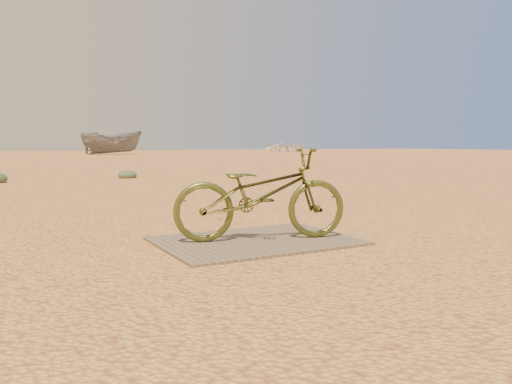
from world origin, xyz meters
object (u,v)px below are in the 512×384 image
bicycle (261,194)px  boat_far_right (288,147)px  boat_mid_right (112,143)px  plywood_board (256,241)px

bicycle → boat_far_right: (26.68, 41.80, 0.12)m
boat_far_right → boat_mid_right: bearing=-172.7°
boat_far_right → bicycle: bearing=-131.7°
plywood_board → boat_mid_right: (6.82, 35.90, 0.91)m
bicycle → plywood_board: bearing=92.9°
boat_mid_right → boat_far_right: size_ratio=0.93×
plywood_board → boat_mid_right: size_ratio=0.34×
bicycle → boat_mid_right: size_ratio=0.31×
plywood_board → boat_mid_right: bearing=79.2°
bicycle → boat_mid_right: boat_mid_right is taller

